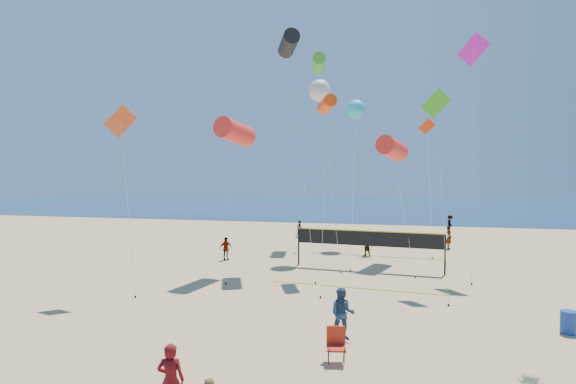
% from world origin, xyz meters
% --- Properties ---
extents(ground, '(120.00, 120.00, 0.00)m').
position_xyz_m(ground, '(0.00, 0.00, 0.00)').
color(ground, tan).
rests_on(ground, ground).
extents(ocean, '(140.00, 50.00, 0.03)m').
position_xyz_m(ocean, '(0.00, 62.00, 0.01)').
color(ocean, '#102C4E').
rests_on(ocean, ground).
extents(woman, '(0.73, 0.54, 1.83)m').
position_xyz_m(woman, '(-1.91, -2.13, 0.92)').
color(woman, '#620D0F').
rests_on(woman, ground).
extents(bystander_a, '(0.91, 0.72, 1.83)m').
position_xyz_m(bystander_a, '(1.72, 3.74, 0.92)').
color(bystander_a, navy).
rests_on(bystander_a, ground).
extents(far_person_0, '(0.91, 0.88, 1.53)m').
position_xyz_m(far_person_0, '(-7.02, 15.95, 0.76)').
color(far_person_0, gray).
rests_on(far_person_0, ground).
extents(far_person_1, '(1.40, 1.13, 1.50)m').
position_xyz_m(far_person_1, '(2.06, 19.21, 0.75)').
color(far_person_1, gray).
rests_on(far_person_1, ground).
extents(far_person_2, '(0.52, 0.69, 1.72)m').
position_xyz_m(far_person_2, '(7.99, 23.30, 0.86)').
color(far_person_2, gray).
rests_on(far_person_2, ground).
extents(far_person_3, '(0.86, 0.78, 1.46)m').
position_xyz_m(far_person_3, '(-4.00, 26.69, 0.73)').
color(far_person_3, gray).
rests_on(far_person_3, ground).
extents(far_person_4, '(0.70, 1.08, 1.58)m').
position_xyz_m(far_person_4, '(9.42, 32.91, 0.79)').
color(far_person_4, gray).
rests_on(far_person_4, ground).
extents(camp_chair, '(0.67, 0.79, 1.21)m').
position_xyz_m(camp_chair, '(1.69, 1.82, 0.62)').
color(camp_chair, '#AB2513').
rests_on(camp_chair, ground).
extents(trash_barrel, '(0.64, 0.64, 0.83)m').
position_xyz_m(trash_barrel, '(9.79, 6.02, 0.42)').
color(trash_barrel, navy).
rests_on(trash_barrel, ground).
extents(volleyball_net, '(9.65, 9.52, 2.36)m').
position_xyz_m(volleyball_net, '(2.28, 14.97, 1.61)').
color(volleyball_net, black).
rests_on(volleyball_net, ground).
extents(kite_0, '(1.80, 4.28, 8.92)m').
position_xyz_m(kite_0, '(-5.24, 12.74, 8.13)').
color(kite_0, red).
rests_on(kite_0, ground).
extents(kite_1, '(3.40, 6.13, 14.49)m').
position_xyz_m(kite_1, '(-2.76, 15.89, 13.82)').
color(kite_1, black).
rests_on(kite_1, ground).
extents(kite_2, '(1.37, 6.33, 10.20)m').
position_xyz_m(kite_2, '(-0.12, 13.86, 9.69)').
color(kite_2, '#FF410C').
rests_on(kite_2, ground).
extents(kite_3, '(1.89, 1.00, 9.10)m').
position_xyz_m(kite_3, '(-9.21, 7.56, 7.87)').
color(kite_3, '#F75523').
rests_on(kite_3, ground).
extents(kite_4, '(1.47, 4.18, 10.15)m').
position_xyz_m(kite_4, '(5.71, 12.13, 8.80)').
color(kite_4, green).
rests_on(kite_4, ground).
extents(kite_5, '(1.70, 4.10, 13.89)m').
position_xyz_m(kite_5, '(8.12, 15.95, 12.29)').
color(kite_5, '#F61ED4').
rests_on(kite_5, ground).
extents(kite_6, '(2.99, 6.05, 12.12)m').
position_xyz_m(kite_6, '(-1.22, 18.86, 11.36)').
color(kite_6, silver).
rests_on(kite_6, ground).
extents(kite_7, '(1.95, 10.60, 11.44)m').
position_xyz_m(kite_7, '(0.95, 24.02, 10.68)').
color(kite_7, '#29C3DE').
rests_on(kite_7, ground).
extents(kite_8, '(1.63, 6.75, 15.17)m').
position_xyz_m(kite_8, '(-2.06, 24.39, 14.50)').
color(kite_8, green).
rests_on(kite_8, ground).
extents(kite_9, '(1.39, 8.98, 10.30)m').
position_xyz_m(kite_9, '(6.69, 27.27, 8.78)').
color(kite_9, '#FF410C').
rests_on(kite_9, ground).
extents(kite_10, '(2.37, 6.41, 8.16)m').
position_xyz_m(kite_10, '(3.66, 18.19, 7.34)').
color(kite_10, red).
rests_on(kite_10, ground).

